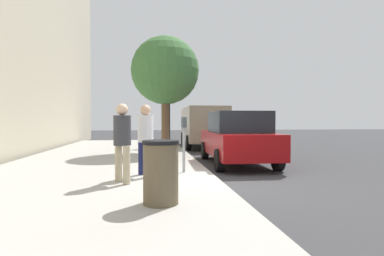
% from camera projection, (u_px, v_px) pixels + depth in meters
% --- Properties ---
extents(ground_plane, '(80.00, 80.00, 0.00)m').
position_uv_depth(ground_plane, '(217.00, 183.00, 7.06)').
color(ground_plane, '#38383A').
rests_on(ground_plane, ground).
extents(sidewalk_slab, '(28.00, 6.00, 0.15)m').
position_uv_depth(sidewalk_slab, '(84.00, 184.00, 6.63)').
color(sidewalk_slab, '#A8A59E').
rests_on(sidewalk_slab, ground_plane).
extents(parking_meter, '(0.36, 0.12, 1.41)m').
position_uv_depth(parking_meter, '(184.00, 133.00, 7.67)').
color(parking_meter, gray).
rests_on(parking_meter, sidewalk_slab).
extents(pedestrian_at_meter, '(0.45, 0.37, 1.71)m').
position_uv_depth(pedestrian_at_meter, '(146.00, 134.00, 7.20)').
color(pedestrian_at_meter, '#191E4C').
rests_on(pedestrian_at_meter, sidewalk_slab).
extents(pedestrian_bystander, '(0.46, 0.37, 1.68)m').
position_uv_depth(pedestrian_bystander, '(122.00, 137.00, 6.36)').
color(pedestrian_bystander, tan).
rests_on(pedestrian_bystander, sidewalk_slab).
extents(parked_sedan_near, '(4.47, 2.10, 1.77)m').
position_uv_depth(parked_sedan_near, '(237.00, 138.00, 10.09)').
color(parked_sedan_near, maroon).
rests_on(parked_sedan_near, ground_plane).
extents(parked_van_far, '(5.26, 2.25, 2.18)m').
position_uv_depth(parked_van_far, '(203.00, 125.00, 16.59)').
color(parked_van_far, gray).
rests_on(parked_van_far, ground_plane).
extents(street_tree, '(2.83, 2.83, 4.84)m').
position_uv_depth(street_tree, '(165.00, 71.00, 12.55)').
color(street_tree, brown).
rests_on(street_tree, sidewalk_slab).
extents(traffic_signal, '(0.24, 0.44, 3.60)m').
position_uv_depth(traffic_signal, '(171.00, 99.00, 15.57)').
color(traffic_signal, black).
rests_on(traffic_signal, sidewalk_slab).
extents(trash_bin, '(0.59, 0.59, 1.01)m').
position_uv_depth(trash_bin, '(161.00, 172.00, 4.77)').
color(trash_bin, brown).
rests_on(trash_bin, sidewalk_slab).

